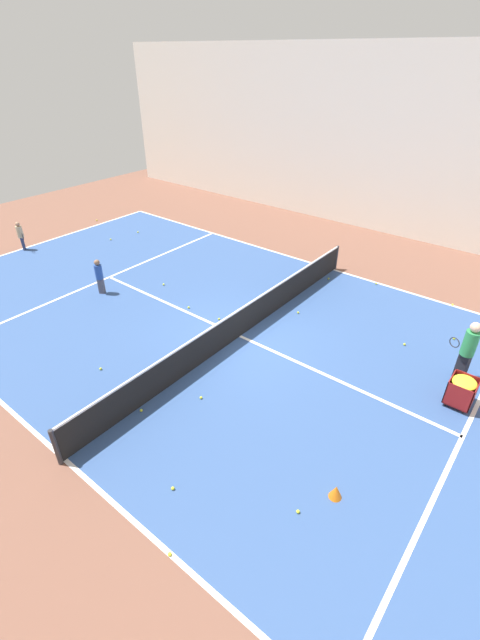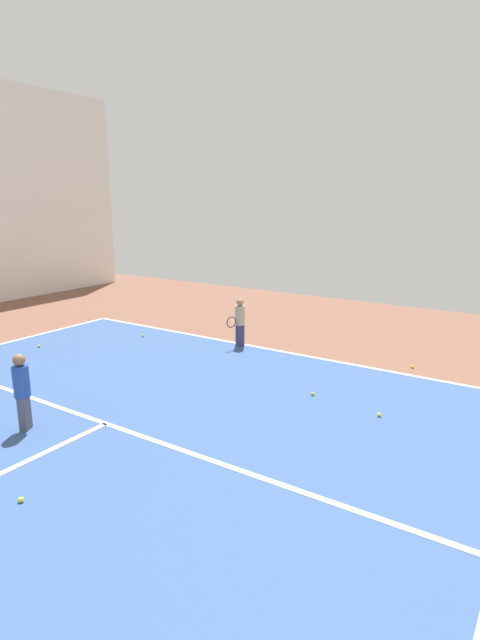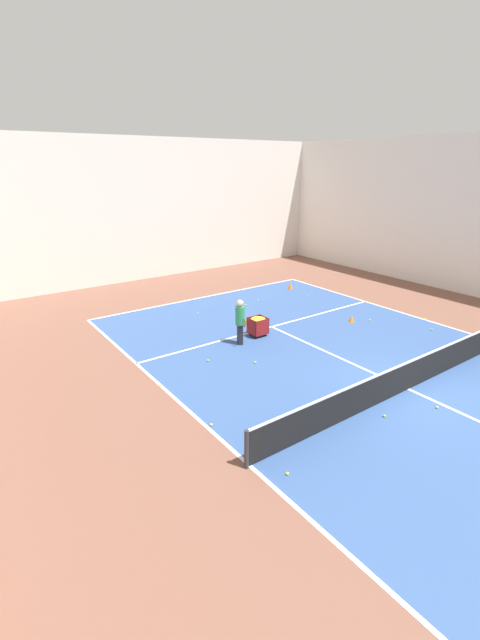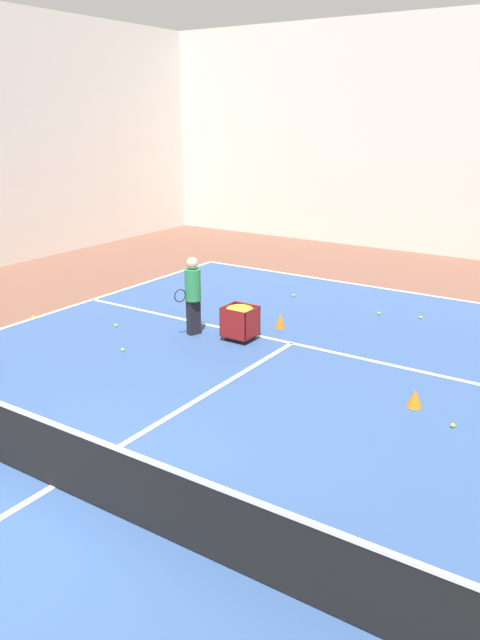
{
  "view_description": "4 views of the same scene",
  "coord_description": "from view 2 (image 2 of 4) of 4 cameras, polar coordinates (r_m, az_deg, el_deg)",
  "views": [
    {
      "loc": [
        8.23,
        6.57,
        7.24
      ],
      "look_at": [
        0.0,
        0.0,
        0.57
      ],
      "focal_mm": 24.0,
      "sensor_mm": 36.0,
      "label": 1
    },
    {
      "loc": [
        -6.05,
        -1.16,
        3.61
      ],
      "look_at": [
        0.64,
        -11.32,
        0.67
      ],
      "focal_mm": 28.0,
      "sensor_mm": 36.0,
      "label": 2
    },
    {
      "loc": [
        -10.52,
        -6.14,
        6.25
      ],
      "look_at": [
        -2.06,
        5.64,
        0.94
      ],
      "focal_mm": 24.0,
      "sensor_mm": 36.0,
      "label": 3
    },
    {
      "loc": [
        5.82,
        -4.45,
        4.54
      ],
      "look_at": [
        -1.03,
        5.9,
        0.44
      ],
      "focal_mm": 35.0,
      "sensor_mm": 36.0,
      "label": 4
    }
  ],
  "objects": [
    {
      "name": "line_baseline_near",
      "position": [
        12.47,
        2.81,
        -3.24
      ],
      "size": [
        11.69,
        0.1,
        0.0
      ],
      "primitive_type": "cube",
      "color": "white",
      "rests_on": "ground"
    },
    {
      "name": "line_service_near",
      "position": [
        8.72,
        -15.1,
        -11.36
      ],
      "size": [
        11.69,
        0.1,
        0.0
      ],
      "primitive_type": "cube",
      "color": "white",
      "rests_on": "ground"
    },
    {
      "name": "player_near_baseline",
      "position": [
        12.49,
        -0.04,
        0.11
      ],
      "size": [
        0.31,
        0.6,
        1.23
      ],
      "rotation": [
        0.0,
        0.0,
        1.22
      ],
      "color": "#2D3351",
      "rests_on": "ground"
    },
    {
      "name": "child_midcourt",
      "position": [
        8.68,
        -23.67,
        -7.01
      ],
      "size": [
        0.35,
        0.35,
        1.27
      ],
      "rotation": [
        0.0,
        0.0,
        2.07
      ],
      "color": "#4C4C56",
      "rests_on": "ground"
    },
    {
      "name": "tennis_ball_1",
      "position": [
        9.65,
        8.33,
        -8.32
      ],
      "size": [
        0.07,
        0.07,
        0.07
      ],
      "primitive_type": "sphere",
      "color": "yellow",
      "rests_on": "ground"
    },
    {
      "name": "tennis_ball_3",
      "position": [
        11.66,
        19.11,
        -5.04
      ],
      "size": [
        0.07,
        0.07,
        0.07
      ],
      "primitive_type": "sphere",
      "color": "yellow",
      "rests_on": "ground"
    },
    {
      "name": "tennis_ball_6",
      "position": [
        13.51,
        -21.99,
        -2.77
      ],
      "size": [
        0.07,
        0.07,
        0.07
      ],
      "primitive_type": "sphere",
      "color": "yellow",
      "rests_on": "ground"
    },
    {
      "name": "tennis_ball_8",
      "position": [
        8.99,
        15.63,
        -10.38
      ],
      "size": [
        0.07,
        0.07,
        0.07
      ],
      "primitive_type": "sphere",
      "color": "yellow",
      "rests_on": "ground"
    },
    {
      "name": "tennis_ball_14",
      "position": [
        13.73,
        -11.02,
        -1.76
      ],
      "size": [
        0.07,
        0.07,
        0.07
      ],
      "primitive_type": "sphere",
      "color": "yellow",
      "rests_on": "ground"
    },
    {
      "name": "tennis_ball_27",
      "position": [
        7.02,
        -23.76,
        -18.28
      ],
      "size": [
        0.07,
        0.07,
        0.07
      ],
      "primitive_type": "sphere",
      "color": "yellow",
      "rests_on": "ground"
    }
  ]
}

